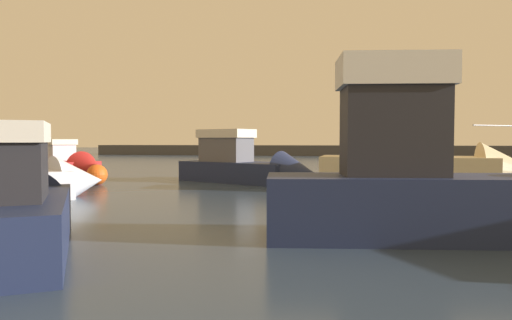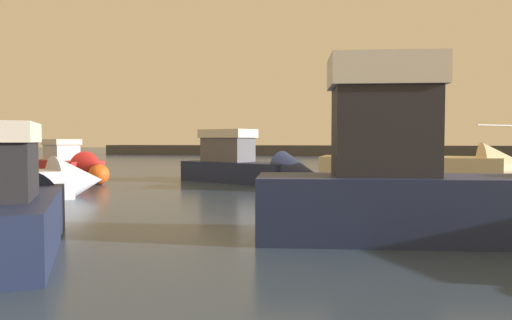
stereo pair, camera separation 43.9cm
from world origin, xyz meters
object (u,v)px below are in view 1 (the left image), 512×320
at_px(motorboat_0, 14,179).
at_px(motorboat_3, 435,169).
at_px(motorboat_5, 20,209).
at_px(motorboat_6, 71,165).
at_px(motorboat_1, 445,185).
at_px(lighthouse, 377,106).
at_px(mooring_buoy, 97,175).
at_px(motorboat_4, 252,166).

xyz_separation_m(motorboat_0, motorboat_3, (16.07, 6.54, 0.17)).
relative_size(motorboat_5, motorboat_6, 0.91).
bearing_deg(motorboat_6, motorboat_1, -38.37).
relative_size(motorboat_0, motorboat_1, 0.86).
distance_m(motorboat_0, motorboat_1, 15.03).
height_order(lighthouse, motorboat_6, lighthouse).
bearing_deg(mooring_buoy, motorboat_1, -35.24).
relative_size(motorboat_3, mooring_buoy, 8.94).
bearing_deg(motorboat_6, motorboat_4, -10.86).
xyz_separation_m(motorboat_3, motorboat_4, (-8.91, 2.74, -0.12)).
xyz_separation_m(lighthouse, motorboat_3, (-0.31, -50.23, -6.46)).
distance_m(lighthouse, motorboat_1, 61.08).
height_order(motorboat_0, motorboat_1, motorboat_1).
xyz_separation_m(motorboat_1, mooring_buoy, (-14.93, 10.55, -0.72)).
distance_m(lighthouse, motorboat_4, 48.82).
distance_m(motorboat_5, mooring_buoy, 14.29).
height_order(motorboat_4, motorboat_6, motorboat_4).
distance_m(lighthouse, motorboat_5, 64.55).
bearing_deg(lighthouse, motorboat_5, -99.90).
distance_m(motorboat_0, mooring_buoy, 6.60).
bearing_deg(motorboat_1, motorboat_0, 164.69).
xyz_separation_m(motorboat_0, mooring_buoy, (-0.44, 6.58, -0.32)).
bearing_deg(lighthouse, motorboat_1, -91.78).
xyz_separation_m(motorboat_4, motorboat_6, (-12.41, 2.38, -0.17)).
xyz_separation_m(motorboat_4, mooring_buoy, (-7.60, -2.70, -0.37)).
bearing_deg(motorboat_3, motorboat_5, -129.49).
distance_m(lighthouse, motorboat_6, 50.47).
bearing_deg(mooring_buoy, motorboat_4, 19.56).
bearing_deg(motorboat_5, motorboat_0, 129.50).
xyz_separation_m(lighthouse, motorboat_6, (-21.63, -45.10, -6.75)).
height_order(motorboat_0, mooring_buoy, motorboat_0).
bearing_deg(mooring_buoy, lighthouse, 71.47).
bearing_deg(motorboat_4, mooring_buoy, -160.44).
relative_size(lighthouse, motorboat_3, 1.32).
distance_m(motorboat_3, motorboat_5, 16.87).
xyz_separation_m(motorboat_1, motorboat_4, (-7.33, 13.25, -0.36)).
bearing_deg(motorboat_1, motorboat_6, 141.63).
bearing_deg(motorboat_5, motorboat_3, 50.51).
relative_size(motorboat_0, motorboat_4, 0.84).
height_order(motorboat_0, motorboat_4, motorboat_4).
bearing_deg(mooring_buoy, motorboat_6, 133.43).
relative_size(motorboat_0, motorboat_5, 1.07).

